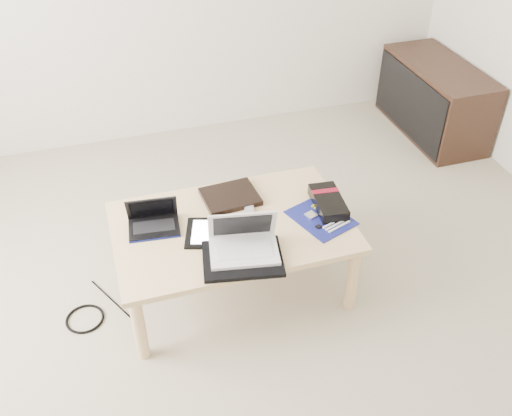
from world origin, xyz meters
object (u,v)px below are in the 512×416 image
object	(u,v)px
media_cabinet	(434,99)
gpu_box	(328,202)
coffee_table	(232,233)
netbook	(153,221)
white_laptop	(243,242)

from	to	relation	value
media_cabinet	gpu_box	distance (m)	1.69
coffee_table	gpu_box	bearing A→B (deg)	-0.86
coffee_table	netbook	distance (m)	0.37
coffee_table	white_laptop	world-z (taller)	white_laptop
coffee_table	gpu_box	xyz separation A→B (m)	(0.48, -0.01, 0.08)
netbook	white_laptop	size ratio (longest dim) A/B	0.75
netbook	media_cabinet	bearing A→B (deg)	25.25
media_cabinet	white_laptop	bearing A→B (deg)	-143.80
coffee_table	media_cabinet	distance (m)	2.07
media_cabinet	netbook	bearing A→B (deg)	-154.75
netbook	gpu_box	size ratio (longest dim) A/B	0.90
coffee_table	media_cabinet	world-z (taller)	media_cabinet
white_laptop	gpu_box	bearing A→B (deg)	21.72
coffee_table	media_cabinet	size ratio (longest dim) A/B	1.22
media_cabinet	coffee_table	bearing A→B (deg)	-148.24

